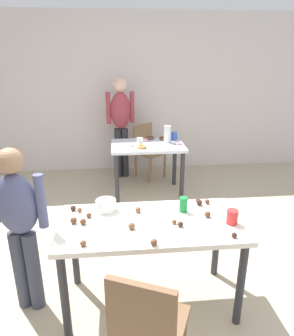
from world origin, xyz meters
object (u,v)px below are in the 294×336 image
object	(u,v)px
person_adult_far	(121,119)
soda_can	(183,204)
dining_table_far	(148,152)
mixing_bowl	(106,205)
dining_table_near	(151,233)
chair_far_table	(147,148)
person_girl_near	(19,220)
chair_near_table	(147,326)
pitcher_far	(167,134)

from	to	relation	value
person_adult_far	soda_can	size ratio (longest dim) A/B	13.28
dining_table_far	mixing_bowl	world-z (taller)	mixing_bowl
dining_table_near	mixing_bowl	distance (m)	0.43
chair_far_table	person_girl_near	distance (m)	3.05
chair_near_table	chair_far_table	distance (m)	3.57
dining_table_near	mixing_bowl	xyz separation A→B (m)	(-0.34, 0.22, 0.14)
person_girl_near	mixing_bowl	xyz separation A→B (m)	(0.63, 0.17, 0.00)
chair_far_table	soda_can	world-z (taller)	soda_can
mixing_bowl	soda_can	world-z (taller)	soda_can
mixing_bowl	soda_can	bearing A→B (deg)	-7.24
chair_near_table	chair_far_table	xyz separation A→B (m)	(0.35, 3.55, 0.00)
dining_table_far	chair_near_table	world-z (taller)	chair_near_table
soda_can	mixing_bowl	bearing A→B (deg)	172.76
dining_table_far	person_girl_near	distance (m)	2.40
chair_far_table	soda_can	distance (m)	2.71
mixing_bowl	pitcher_far	xyz separation A→B (m)	(0.83, 2.02, 0.07)
chair_far_table	soda_can	xyz separation A→B (m)	(0.03, -2.69, 0.31)
dining_table_far	person_adult_far	xyz separation A→B (m)	(-0.36, 0.72, 0.35)
dining_table_far	soda_can	distance (m)	2.01
dining_table_far	pitcher_far	bearing A→B (deg)	17.62
person_girl_near	soda_can	xyz separation A→B (m)	(1.25, 0.09, 0.02)
chair_far_table	pitcher_far	world-z (taller)	pitcher_far
chair_far_table	pitcher_far	xyz separation A→B (m)	(0.24, -0.60, 0.37)
pitcher_far	dining_table_near	bearing A→B (deg)	-102.25
chair_near_table	mixing_bowl	bearing A→B (deg)	104.37
mixing_bowl	soda_can	distance (m)	0.62
dining_table_far	dining_table_near	bearing A→B (deg)	-95.11
dining_table_near	mixing_bowl	world-z (taller)	mixing_bowl
dining_table_far	person_adult_far	distance (m)	0.88
chair_near_table	pitcher_far	distance (m)	3.03
dining_table_far	soda_can	xyz separation A→B (m)	(0.09, -2.00, 0.18)
dining_table_far	person_girl_near	xyz separation A→B (m)	(-1.16, -2.09, 0.16)
dining_table_near	chair_near_table	distance (m)	0.74
dining_table_far	soda_can	world-z (taller)	soda_can
chair_far_table	pitcher_far	distance (m)	0.74
chair_far_table	dining_table_far	bearing A→B (deg)	-94.89
person_girl_near	soda_can	distance (m)	1.25
person_girl_near	mixing_bowl	bearing A→B (deg)	14.73
chair_near_table	soda_can	size ratio (longest dim) A/B	7.13
chair_near_table	soda_can	xyz separation A→B (m)	(0.38, 0.86, 0.31)
chair_far_table	person_adult_far	size ratio (longest dim) A/B	0.54
dining_table_far	chair_far_table	size ratio (longest dim) A/B	1.17
dining_table_near	person_girl_near	bearing A→B (deg)	176.87
dining_table_near	dining_table_far	bearing A→B (deg)	84.89
chair_far_table	soda_can	bearing A→B (deg)	-89.43
chair_far_table	person_girl_near	size ratio (longest dim) A/B	0.65
dining_table_near	chair_far_table	bearing A→B (deg)	84.94
soda_can	pitcher_far	world-z (taller)	pitcher_far
dining_table_far	person_adult_far	world-z (taller)	person_adult_far
mixing_bowl	pitcher_far	world-z (taller)	pitcher_far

